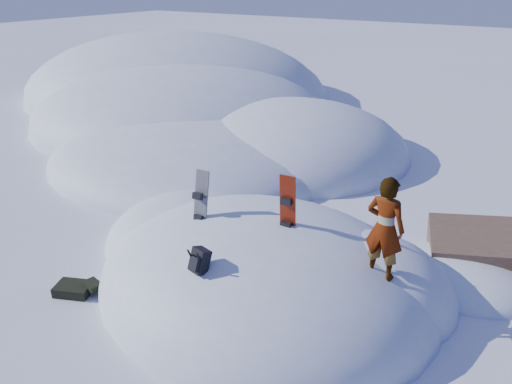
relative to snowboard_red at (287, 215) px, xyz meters
The scene contains 9 objects.
ground 1.74m from the snowboard_red, 161.75° to the right, with size 120.00×120.00×0.00m, color white.
snow_mound 1.78m from the snowboard_red, behind, with size 8.00×6.00×3.00m.
snow_ridge 14.67m from the snowboard_red, 138.24° to the left, with size 21.50×18.50×6.40m.
rock_outcrop 4.66m from the snowboard_red, 41.12° to the left, with size 4.68×4.41×1.68m.
snowboard_red is the anchor object (origin of this frame).
snowboard_dark 1.76m from the snowboard_red, 162.89° to the right, with size 0.31×0.33×1.57m.
backpack 1.96m from the snowboard_red, 109.06° to the right, with size 0.36×0.42×0.50m.
gear_pile 4.41m from the snowboard_red, 145.30° to the right, with size 0.94×0.74×0.24m.
person 1.89m from the snowboard_red, ahead, with size 0.67×0.44×1.82m, color slate.
Camera 1 is at (4.52, -7.16, 5.81)m, focal length 35.00 mm.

